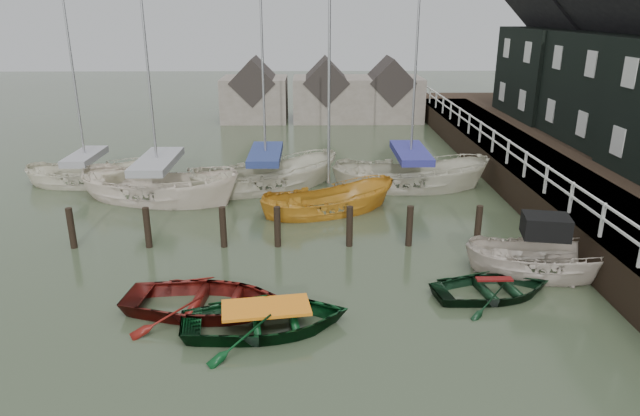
{
  "coord_description": "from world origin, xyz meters",
  "views": [
    {
      "loc": [
        -0.08,
        -14.65,
        7.54
      ],
      "look_at": [
        0.21,
        2.87,
        1.4
      ],
      "focal_mm": 32.0,
      "sensor_mm": 36.0,
      "label": 1
    }
  ],
  "objects_px": {
    "motorboat": "(542,273)",
    "sailboat_a": "(160,198)",
    "sailboat_b": "(267,187)",
    "sailboat_c": "(328,211)",
    "rowboat_dkgreen": "(492,296)",
    "sailboat_e": "(89,183)",
    "rowboat_red": "(208,311)",
    "rowboat_green": "(267,329)",
    "sailboat_d": "(409,186)"
  },
  "relations": [
    {
      "from": "rowboat_green",
      "to": "sailboat_d",
      "type": "relative_size",
      "value": 0.34
    },
    {
      "from": "rowboat_green",
      "to": "sailboat_e",
      "type": "distance_m",
      "value": 15.44
    },
    {
      "from": "motorboat",
      "to": "sailboat_c",
      "type": "height_order",
      "value": "sailboat_c"
    },
    {
      "from": "sailboat_e",
      "to": "rowboat_red",
      "type": "bearing_deg",
      "value": -146.54
    },
    {
      "from": "rowboat_dkgreen",
      "to": "rowboat_red",
      "type": "bearing_deg",
      "value": 85.08
    },
    {
      "from": "rowboat_red",
      "to": "rowboat_dkgreen",
      "type": "bearing_deg",
      "value": -78.65
    },
    {
      "from": "sailboat_b",
      "to": "sailboat_c",
      "type": "xyz_separation_m",
      "value": [
        2.65,
        -3.11,
        -0.04
      ]
    },
    {
      "from": "sailboat_c",
      "to": "sailboat_e",
      "type": "distance_m",
      "value": 11.45
    },
    {
      "from": "sailboat_d",
      "to": "sailboat_b",
      "type": "bearing_deg",
      "value": 92.27
    },
    {
      "from": "rowboat_red",
      "to": "sailboat_b",
      "type": "relative_size",
      "value": 0.37
    },
    {
      "from": "rowboat_green",
      "to": "sailboat_b",
      "type": "relative_size",
      "value": 0.35
    },
    {
      "from": "rowboat_green",
      "to": "sailboat_c",
      "type": "distance_m",
      "value": 8.89
    },
    {
      "from": "sailboat_d",
      "to": "sailboat_a",
      "type": "bearing_deg",
      "value": 100.13
    },
    {
      "from": "motorboat",
      "to": "sailboat_c",
      "type": "relative_size",
      "value": 0.45
    },
    {
      "from": "sailboat_a",
      "to": "sailboat_b",
      "type": "distance_m",
      "value": 4.58
    },
    {
      "from": "rowboat_green",
      "to": "sailboat_b",
      "type": "bearing_deg",
      "value": -4.44
    },
    {
      "from": "rowboat_green",
      "to": "motorboat",
      "type": "xyz_separation_m",
      "value": [
        8.0,
        2.86,
        0.09
      ]
    },
    {
      "from": "sailboat_d",
      "to": "sailboat_e",
      "type": "relative_size",
      "value": 1.16
    },
    {
      "from": "sailboat_b",
      "to": "sailboat_d",
      "type": "distance_m",
      "value": 6.36
    },
    {
      "from": "rowboat_dkgreen",
      "to": "sailboat_d",
      "type": "xyz_separation_m",
      "value": [
        -0.65,
        10.18,
        0.06
      ]
    },
    {
      "from": "rowboat_dkgreen",
      "to": "sailboat_d",
      "type": "relative_size",
      "value": 0.28
    },
    {
      "from": "motorboat",
      "to": "sailboat_a",
      "type": "height_order",
      "value": "sailboat_a"
    },
    {
      "from": "sailboat_e",
      "to": "rowboat_dkgreen",
      "type": "bearing_deg",
      "value": -124.58
    },
    {
      "from": "sailboat_c",
      "to": "sailboat_b",
      "type": "bearing_deg",
      "value": 20.53
    },
    {
      "from": "motorboat",
      "to": "sailboat_a",
      "type": "xyz_separation_m",
      "value": [
        -13.18,
        7.47,
        -0.03
      ]
    },
    {
      "from": "sailboat_a",
      "to": "sailboat_e",
      "type": "xyz_separation_m",
      "value": [
        -3.8,
        2.23,
        0.01
      ]
    },
    {
      "from": "rowboat_red",
      "to": "rowboat_green",
      "type": "distance_m",
      "value": 1.88
    },
    {
      "from": "motorboat",
      "to": "sailboat_a",
      "type": "distance_m",
      "value": 15.15
    },
    {
      "from": "rowboat_green",
      "to": "sailboat_a",
      "type": "xyz_separation_m",
      "value": [
        -5.18,
        10.32,
        0.06
      ]
    },
    {
      "from": "motorboat",
      "to": "sailboat_e",
      "type": "height_order",
      "value": "sailboat_e"
    },
    {
      "from": "rowboat_red",
      "to": "rowboat_green",
      "type": "height_order",
      "value": "rowboat_red"
    },
    {
      "from": "rowboat_dkgreen",
      "to": "sailboat_d",
      "type": "height_order",
      "value": "sailboat_d"
    },
    {
      "from": "motorboat",
      "to": "sailboat_a",
      "type": "bearing_deg",
      "value": 71.36
    },
    {
      "from": "sailboat_b",
      "to": "sailboat_e",
      "type": "height_order",
      "value": "sailboat_b"
    },
    {
      "from": "sailboat_b",
      "to": "rowboat_red",
      "type": "bearing_deg",
      "value": 152.95
    },
    {
      "from": "rowboat_green",
      "to": "sailboat_d",
      "type": "xyz_separation_m",
      "value": [
        5.51,
        11.84,
        0.06
      ]
    },
    {
      "from": "rowboat_dkgreen",
      "to": "motorboat",
      "type": "bearing_deg",
      "value": -67.38
    },
    {
      "from": "sailboat_e",
      "to": "sailboat_c",
      "type": "bearing_deg",
      "value": -108.49
    },
    {
      "from": "sailboat_d",
      "to": "sailboat_e",
      "type": "distance_m",
      "value": 14.51
    },
    {
      "from": "rowboat_dkgreen",
      "to": "sailboat_b",
      "type": "height_order",
      "value": "sailboat_b"
    },
    {
      "from": "sailboat_c",
      "to": "rowboat_dkgreen",
      "type": "bearing_deg",
      "value": -168.19
    },
    {
      "from": "rowboat_red",
      "to": "rowboat_dkgreen",
      "type": "height_order",
      "value": "rowboat_red"
    },
    {
      "from": "sailboat_a",
      "to": "rowboat_dkgreen",
      "type": "bearing_deg",
      "value": -111.2
    },
    {
      "from": "rowboat_green",
      "to": "sailboat_e",
      "type": "height_order",
      "value": "sailboat_e"
    },
    {
      "from": "rowboat_red",
      "to": "sailboat_a",
      "type": "height_order",
      "value": "sailboat_a"
    },
    {
      "from": "rowboat_dkgreen",
      "to": "sailboat_b",
      "type": "distance_m",
      "value": 12.34
    },
    {
      "from": "rowboat_red",
      "to": "sailboat_b",
      "type": "height_order",
      "value": "sailboat_b"
    },
    {
      "from": "sailboat_a",
      "to": "sailboat_e",
      "type": "bearing_deg",
      "value": 75.76
    },
    {
      "from": "rowboat_red",
      "to": "rowboat_green",
      "type": "xyz_separation_m",
      "value": [
        1.63,
        -0.93,
        0.0
      ]
    },
    {
      "from": "rowboat_dkgreen",
      "to": "sailboat_a",
      "type": "distance_m",
      "value": 14.27
    }
  ]
}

